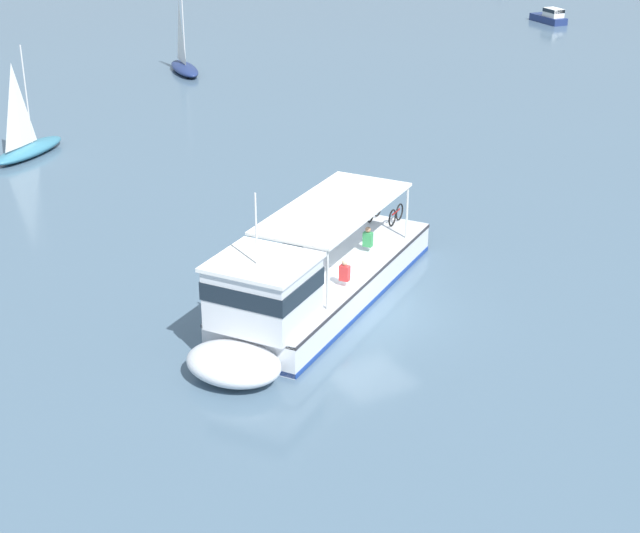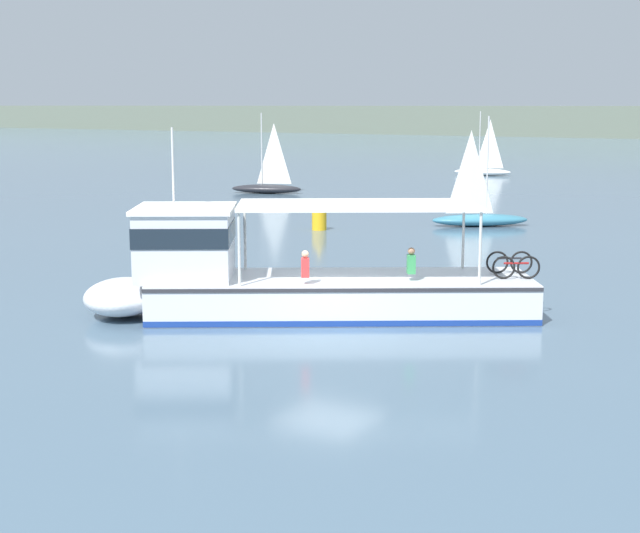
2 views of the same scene
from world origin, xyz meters
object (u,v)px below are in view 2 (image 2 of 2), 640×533
object	(u,v)px
sailboat_near_port	(479,215)
sailboat_horizon_west	(267,185)
sailboat_mid_channel	(483,169)
channel_buoy	(319,218)
ferry_main	(284,280)

from	to	relation	value
sailboat_near_port	sailboat_horizon_west	world-z (taller)	same
sailboat_horizon_west	sailboat_near_port	bearing A→B (deg)	-25.89
sailboat_mid_channel	channel_buoy	xyz separation A→B (m)	(6.90, -37.99, 0.03)
ferry_main	sailboat_near_port	distance (m)	22.28
sailboat_horizon_west	channel_buoy	xyz separation A→B (m)	(13.16, -14.70, 0.03)
sailboat_mid_channel	sailboat_horizon_west	world-z (taller)	same
sailboat_horizon_west	sailboat_mid_channel	bearing A→B (deg)	74.96
sailboat_near_port	sailboat_mid_channel	size ratio (longest dim) A/B	1.00
ferry_main	sailboat_horizon_west	xyz separation A→B (m)	(-22.18, 31.35, -0.47)
ferry_main	channel_buoy	world-z (taller)	ferry_main
sailboat_near_port	channel_buoy	size ratio (longest dim) A/B	3.86
sailboat_mid_channel	sailboat_horizon_west	size ratio (longest dim) A/B	1.00
ferry_main	sailboat_horizon_west	size ratio (longest dim) A/B	2.29
sailboat_near_port	sailboat_mid_channel	distance (m)	35.03
ferry_main	sailboat_mid_channel	world-z (taller)	sailboat_mid_channel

